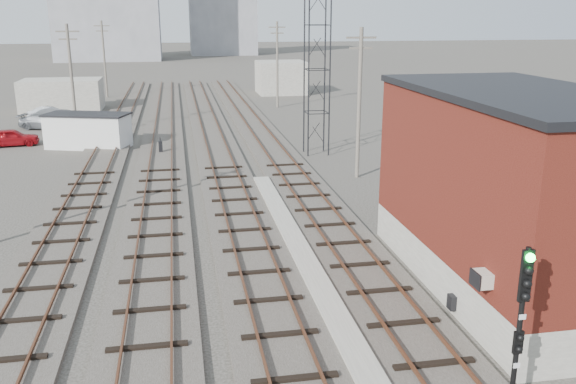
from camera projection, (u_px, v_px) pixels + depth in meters
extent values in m
plane|color=#282621|center=(216.00, 106.00, 66.83)|extent=(320.00, 320.00, 0.00)
cube|color=#332D28|center=(267.00, 143.00, 47.40)|extent=(3.20, 90.00, 0.20)
cube|color=#4C2816|center=(258.00, 140.00, 47.22)|extent=(0.07, 90.00, 0.12)
cube|color=#4C2816|center=(276.00, 139.00, 47.46)|extent=(0.07, 90.00, 0.12)
cube|color=#332D28|center=(215.00, 144.00, 46.71)|extent=(3.20, 90.00, 0.20)
cube|color=#4C2816|center=(206.00, 142.00, 46.52)|extent=(0.07, 90.00, 0.12)
cube|color=#4C2816|center=(225.00, 141.00, 46.77)|extent=(0.07, 90.00, 0.12)
cube|color=#332D28|center=(162.00, 146.00, 46.02)|extent=(3.20, 90.00, 0.20)
cube|color=#4C2816|center=(152.00, 144.00, 45.83)|extent=(0.07, 90.00, 0.12)
cube|color=#4C2816|center=(172.00, 143.00, 46.08)|extent=(0.07, 90.00, 0.12)
cube|color=#332D28|center=(108.00, 148.00, 45.33)|extent=(3.20, 90.00, 0.20)
cube|color=#4C2816|center=(97.00, 146.00, 45.14)|extent=(0.07, 90.00, 0.12)
cube|color=#4C2816|center=(117.00, 145.00, 45.39)|extent=(0.07, 90.00, 0.12)
cube|color=gray|center=(311.00, 273.00, 23.45)|extent=(0.90, 28.00, 0.26)
cube|color=gray|center=(507.00, 265.00, 22.60)|extent=(6.00, 12.00, 1.50)
cube|color=#5E2116|center=(517.00, 174.00, 21.62)|extent=(6.00, 12.00, 5.50)
cube|color=black|center=(526.00, 93.00, 20.82)|extent=(6.20, 12.20, 0.25)
cube|color=beige|center=(482.00, 279.00, 17.84)|extent=(0.45, 0.62, 0.45)
cube|color=black|center=(452.00, 302.00, 20.24)|extent=(0.20, 0.35, 0.50)
cylinder|color=black|center=(309.00, 48.00, 41.23)|extent=(0.10, 0.10, 15.00)
cylinder|color=black|center=(330.00, 48.00, 41.49)|extent=(0.10, 0.10, 15.00)
cylinder|color=black|center=(304.00, 47.00, 42.65)|extent=(0.10, 0.10, 15.00)
cylinder|color=black|center=(325.00, 47.00, 42.91)|extent=(0.10, 0.10, 15.00)
cylinder|color=#595147|center=(72.00, 81.00, 49.24)|extent=(0.24, 0.24, 9.00)
cube|color=#595147|center=(67.00, 31.00, 48.14)|extent=(1.80, 0.12, 0.12)
cube|color=#595147|center=(68.00, 39.00, 48.31)|extent=(1.40, 0.12, 0.12)
cylinder|color=#595147|center=(104.00, 59.00, 72.84)|extent=(0.24, 0.24, 9.00)
cube|color=#595147|center=(102.00, 26.00, 71.74)|extent=(1.80, 0.12, 0.12)
cube|color=#595147|center=(102.00, 31.00, 71.91)|extent=(1.40, 0.12, 0.12)
cylinder|color=#595147|center=(359.00, 105.00, 36.48)|extent=(0.24, 0.24, 9.00)
cube|color=#595147|center=(361.00, 38.00, 35.38)|extent=(1.80, 0.12, 0.12)
cube|color=#595147|center=(361.00, 48.00, 35.55)|extent=(1.40, 0.12, 0.12)
cylinder|color=#595147|center=(277.00, 65.00, 64.80)|extent=(0.24, 0.24, 9.00)
cube|color=#595147|center=(277.00, 27.00, 63.71)|extent=(1.80, 0.12, 0.12)
cube|color=#595147|center=(277.00, 33.00, 63.87)|extent=(1.40, 0.12, 0.12)
cube|color=gray|center=(222.00, 0.00, 149.53)|extent=(16.00, 12.00, 26.00)
cube|color=gray|center=(62.00, 95.00, 63.61)|extent=(8.00, 5.00, 3.20)
cube|color=gray|center=(281.00, 77.00, 77.26)|extent=(6.00, 6.00, 4.00)
cylinder|color=black|center=(519.00, 332.00, 14.92)|extent=(0.13, 0.13, 4.45)
cube|color=black|center=(526.00, 276.00, 14.48)|extent=(0.29, 0.10, 1.33)
sphere|color=#0CE533|center=(530.00, 258.00, 14.25)|extent=(0.22, 0.22, 0.22)
sphere|color=black|center=(529.00, 271.00, 14.34)|extent=(0.22, 0.22, 0.22)
sphere|color=black|center=(527.00, 284.00, 14.44)|extent=(0.22, 0.22, 0.22)
sphere|color=black|center=(526.00, 297.00, 14.53)|extent=(0.22, 0.22, 0.22)
cube|color=black|center=(518.00, 342.00, 14.98)|extent=(0.24, 0.09, 0.61)
cube|color=white|center=(523.00, 317.00, 14.72)|extent=(0.18, 0.02, 0.13)
cube|color=white|center=(517.00, 366.00, 15.09)|extent=(0.18, 0.02, 0.13)
cube|color=black|center=(161.00, 147.00, 43.71)|extent=(0.29, 0.29, 0.89)
cylinder|color=black|center=(160.00, 139.00, 43.54)|extent=(0.07, 0.07, 0.27)
cube|color=silver|center=(88.00, 131.00, 45.76)|extent=(6.44, 4.23, 2.48)
cube|color=black|center=(86.00, 114.00, 45.40)|extent=(6.69, 4.48, 0.12)
imported|color=maroon|center=(11.00, 137.00, 46.48)|extent=(4.12, 2.12, 1.34)
imported|color=#A4A8AC|center=(52.00, 114.00, 57.25)|extent=(4.46, 3.09, 1.39)
imported|color=slate|center=(45.00, 122.00, 53.41)|extent=(4.77, 3.04, 1.29)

